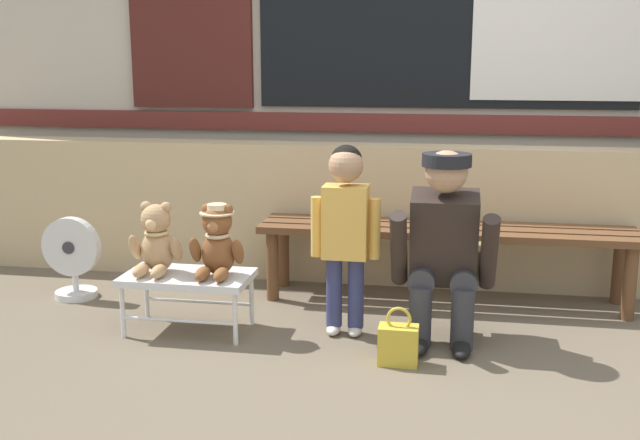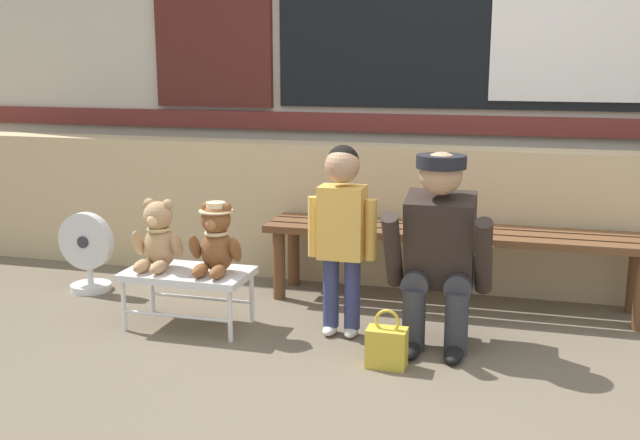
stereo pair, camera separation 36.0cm
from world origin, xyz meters
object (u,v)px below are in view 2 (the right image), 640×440
object	(u,v)px
child_standing	(342,220)
handbag_on_ground	(387,346)
small_display_bench	(188,277)
teddy_bear_plain	(158,237)
teddy_bear_with_hat	(216,240)
wooden_bench_long	(453,241)
floor_fan	(87,252)
adult_crouching	(441,250)

from	to	relation	value
child_standing	handbag_on_ground	xyz separation A→B (m)	(0.29, -0.34, -0.50)
handbag_on_ground	child_standing	bearing A→B (deg)	130.87
small_display_bench	handbag_on_ground	size ratio (longest dim) A/B	2.35
teddy_bear_plain	teddy_bear_with_hat	world-z (taller)	same
wooden_bench_long	handbag_on_ground	xyz separation A→B (m)	(-0.19, -0.95, -0.28)
teddy_bear_with_hat	floor_fan	distance (m)	1.10
wooden_bench_long	child_standing	xyz separation A→B (m)	(-0.48, -0.61, 0.22)
small_display_bench	teddy_bear_with_hat	distance (m)	0.26
adult_crouching	handbag_on_ground	world-z (taller)	adult_crouching
child_standing	floor_fan	world-z (taller)	child_standing
teddy_bear_with_hat	child_standing	size ratio (longest dim) A/B	0.38
wooden_bench_long	child_standing	world-z (taller)	child_standing
wooden_bench_long	handbag_on_ground	distance (m)	1.01
teddy_bear_plain	small_display_bench	bearing A→B (deg)	-0.51
teddy_bear_plain	handbag_on_ground	bearing A→B (deg)	-11.18
child_standing	floor_fan	xyz separation A→B (m)	(-1.63, 0.30, -0.35)
teddy_bear_plain	floor_fan	size ratio (longest dim) A/B	0.76
teddy_bear_plain	teddy_bear_with_hat	xyz separation A→B (m)	(0.32, 0.00, 0.01)
teddy_bear_plain	adult_crouching	size ratio (longest dim) A/B	0.38
teddy_bear_with_hat	small_display_bench	bearing A→B (deg)	-179.23
wooden_bench_long	teddy_bear_with_hat	size ratio (longest dim) A/B	5.78
teddy_bear_with_hat	adult_crouching	world-z (taller)	adult_crouching
wooden_bench_long	teddy_bear_with_hat	world-z (taller)	teddy_bear_with_hat
small_display_bench	floor_fan	bearing A→B (deg)	154.90
teddy_bear_with_hat	adult_crouching	size ratio (longest dim) A/B	0.38
small_display_bench	adult_crouching	distance (m)	1.30
adult_crouching	small_display_bench	bearing A→B (deg)	-176.75
handbag_on_ground	adult_crouching	bearing A→B (deg)	58.37
teddy_bear_with_hat	child_standing	bearing A→B (deg)	8.44
small_display_bench	teddy_bear_plain	xyz separation A→B (m)	(-0.16, 0.00, 0.20)
teddy_bear_plain	teddy_bear_with_hat	size ratio (longest dim) A/B	1.00
teddy_bear_with_hat	handbag_on_ground	xyz separation A→B (m)	(0.92, -0.25, -0.38)
adult_crouching	wooden_bench_long	bearing A→B (deg)	90.63
teddy_bear_with_hat	child_standing	world-z (taller)	child_standing
small_display_bench	wooden_bench_long	bearing A→B (deg)	28.94
child_standing	adult_crouching	bearing A→B (deg)	-2.67
floor_fan	small_display_bench	bearing A→B (deg)	-25.10
small_display_bench	adult_crouching	xyz separation A→B (m)	(1.28, 0.07, 0.21)
wooden_bench_long	small_display_bench	size ratio (longest dim) A/B	3.28
small_display_bench	floor_fan	world-z (taller)	floor_fan
small_display_bench	child_standing	size ratio (longest dim) A/B	0.67
teddy_bear_with_hat	adult_crouching	distance (m)	1.12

